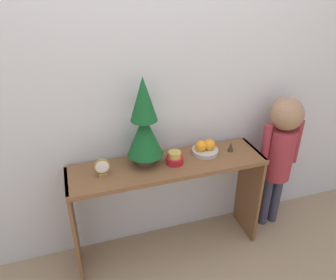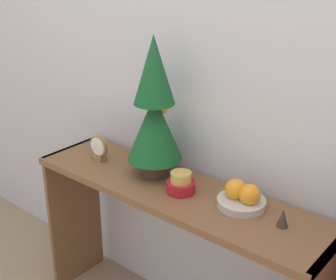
{
  "view_description": "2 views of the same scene",
  "coord_description": "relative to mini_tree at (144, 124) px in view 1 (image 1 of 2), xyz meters",
  "views": [
    {
      "loc": [
        -0.54,
        -1.54,
        1.89
      ],
      "look_at": [
        0.0,
        0.18,
        0.91
      ],
      "focal_mm": 35.0,
      "sensor_mm": 36.0,
      "label": 1
    },
    {
      "loc": [
        1.03,
        -1.1,
        1.62
      ],
      "look_at": [
        -0.03,
        0.18,
        0.93
      ],
      "focal_mm": 50.0,
      "sensor_mm": 36.0,
      "label": 2
    }
  ],
  "objects": [
    {
      "name": "ground_plane",
      "position": [
        0.14,
        -0.22,
        -1.02
      ],
      "size": [
        12.0,
        12.0,
        0.0
      ],
      "primitive_type": "plane",
      "color": "#997F60"
    },
    {
      "name": "back_wall",
      "position": [
        0.14,
        0.17,
        0.23
      ],
      "size": [
        7.0,
        0.05,
        2.5
      ],
      "primitive_type": "cube",
      "color": "silver",
      "rests_on": "ground_plane"
    },
    {
      "name": "console_table",
      "position": [
        0.14,
        -0.05,
        -0.44
      ],
      "size": [
        1.3,
        0.34,
        0.74
      ],
      "color": "brown",
      "rests_on": "ground_plane"
    },
    {
      "name": "mini_tree",
      "position": [
        0.0,
        0.0,
        0.0
      ],
      "size": [
        0.23,
        0.23,
        0.58
      ],
      "color": "#4C3828",
      "rests_on": "console_table"
    },
    {
      "name": "fruit_bowl",
      "position": [
        0.42,
        0.0,
        -0.25
      ],
      "size": [
        0.18,
        0.18,
        0.1
      ],
      "color": "#B7B2A8",
      "rests_on": "console_table"
    },
    {
      "name": "singing_bowl",
      "position": [
        0.18,
        -0.05,
        -0.25
      ],
      "size": [
        0.11,
        0.11,
        0.08
      ],
      "color": "#AD1923",
      "rests_on": "console_table"
    },
    {
      "name": "desk_clock",
      "position": [
        -0.28,
        -0.05,
        -0.23
      ],
      "size": [
        0.1,
        0.04,
        0.12
      ],
      "color": "olive",
      "rests_on": "console_table"
    },
    {
      "name": "figurine",
      "position": [
        0.6,
        -0.02,
        -0.25
      ],
      "size": [
        0.04,
        0.04,
        0.07
      ],
      "color": "#382D23",
      "rests_on": "console_table"
    },
    {
      "name": "child_figure",
      "position": [
        1.0,
        -0.03,
        -0.31
      ],
      "size": [
        0.32,
        0.23,
        1.09
      ],
      "color": "#38384C",
      "rests_on": "ground_plane"
    }
  ]
}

